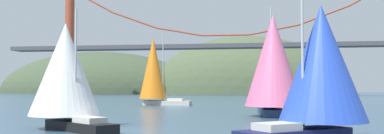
% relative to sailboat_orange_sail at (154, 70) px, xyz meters
% --- Properties ---
extents(ground_plane, '(360.00, 360.00, 0.00)m').
position_rel_sailboat_orange_sail_xyz_m(ground_plane, '(6.94, -35.82, -5.34)').
color(ground_plane, '#385670').
extents(headland_left, '(83.01, 44.00, 33.56)m').
position_rel_sailboat_orange_sail_xyz_m(headland_left, '(-48.06, 99.18, -5.34)').
color(headland_left, '#425138').
rests_on(headland_left, ground_plane).
extents(headland_center, '(75.45, 44.00, 44.20)m').
position_rel_sailboat_orange_sail_xyz_m(headland_center, '(11.94, 99.18, -5.34)').
color(headland_center, '#4C5B3D').
rests_on(headland_center, ground_plane).
extents(suspension_bridge, '(133.41, 6.00, 33.39)m').
position_rel_sailboat_orange_sail_xyz_m(suspension_bridge, '(6.94, 59.18, 10.05)').
color(suspension_bridge, '#A34228').
rests_on(suspension_bridge, ground_plane).
extents(sailboat_orange_sail, '(8.26, 4.43, 10.89)m').
position_rel_sailboat_orange_sail_xyz_m(sailboat_orange_sail, '(0.00, 0.00, 0.00)').
color(sailboat_orange_sail, '#B7B2A8').
rests_on(sailboat_orange_sail, ground_plane).
extents(sailboat_red_spinnaker, '(5.95, 6.39, 8.56)m').
position_rel_sailboat_orange_sail_xyz_m(sailboat_red_spinnaker, '(29.31, 11.46, -1.29)').
color(sailboat_red_spinnaker, '#B7B2A8').
rests_on(sailboat_red_spinnaker, ground_plane).
extents(sailboat_blue_spinnaker, '(7.85, 7.21, 8.01)m').
position_rel_sailboat_orange_sail_xyz_m(sailboat_blue_spinnaker, '(18.82, -39.91, -1.46)').
color(sailboat_blue_spinnaker, '#191E4C').
rests_on(sailboat_blue_spinnaker, ground_plane).
extents(sailboat_pink_spinnaker, '(5.84, 9.61, 10.88)m').
position_rel_sailboat_orange_sail_xyz_m(sailboat_pink_spinnaker, '(17.15, -21.96, -0.17)').
color(sailboat_pink_spinnaker, navy).
rests_on(sailboat_pink_spinnaker, ground_plane).
extents(sailboat_white_mainsail, '(8.25, 7.39, 8.12)m').
position_rel_sailboat_orange_sail_xyz_m(sailboat_white_mainsail, '(2.53, -35.46, -1.41)').
color(sailboat_white_mainsail, black).
rests_on(sailboat_white_mainsail, ground_plane).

